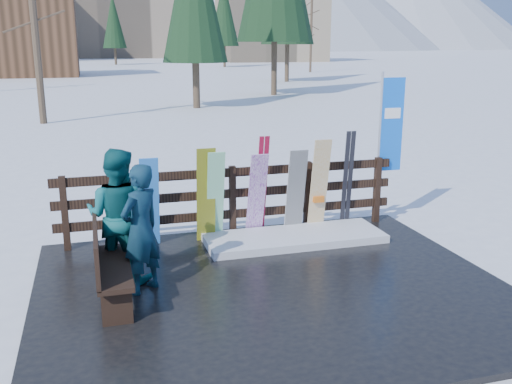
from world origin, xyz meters
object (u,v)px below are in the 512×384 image
object	(u,v)px
snowboard_3	(257,195)
rental_flag	(389,130)
snowboard_0	(150,202)
person_front	(141,229)
snowboard_1	(215,196)
snowboard_2	(206,195)
snowboard_4	(296,192)
bench	(107,263)
snowboard_5	(319,186)
person_back	(118,215)

from	to	relation	value
snowboard_3	rental_flag	xyz separation A→B (m)	(2.44, 0.27, 0.90)
snowboard_0	person_front	distance (m)	1.64
rental_flag	person_front	distance (m)	4.86
snowboard_1	snowboard_0	bearing A→B (deg)	180.00
snowboard_2	person_front	bearing A→B (deg)	-125.31
snowboard_2	person_front	distance (m)	1.97
rental_flag	snowboard_1	bearing A→B (deg)	-175.05
snowboard_4	rental_flag	distance (m)	2.01
bench	snowboard_0	xyz separation A→B (m)	(0.71, 1.85, 0.20)
person_front	snowboard_4	bearing A→B (deg)	171.29
snowboard_0	rental_flag	world-z (taller)	rental_flag
snowboard_1	snowboard_2	distance (m)	0.15
snowboard_0	rental_flag	bearing A→B (deg)	3.73
rental_flag	snowboard_2	bearing A→B (deg)	-175.27
snowboard_5	snowboard_1	bearing A→B (deg)	-180.00
snowboard_3	person_back	bearing A→B (deg)	-152.46
snowboard_0	person_front	size ratio (longest dim) A/B	0.88
bench	snowboard_4	bearing A→B (deg)	31.08
rental_flag	person_front	xyz separation A→B (m)	(-4.41, -1.88, -0.78)
snowboard_1	rental_flag	world-z (taller)	rental_flag
snowboard_1	snowboard_5	world-z (taller)	snowboard_5
snowboard_0	person_back	xyz separation A→B (m)	(-0.52, -1.15, 0.18)
snowboard_4	person_back	world-z (taller)	person_back
snowboard_3	person_back	distance (m)	2.50
snowboard_0	snowboard_4	world-z (taller)	snowboard_0
person_front	rental_flag	bearing A→B (deg)	162.91
person_back	bench	bearing A→B (deg)	99.28
snowboard_3	snowboard_4	size ratio (longest dim) A/B	1.01
snowboard_1	snowboard_3	distance (m)	0.68
snowboard_0	snowboard_2	size ratio (longest dim) A/B	0.95
snowboard_5	person_front	distance (m)	3.44
snowboard_5	person_front	xyz separation A→B (m)	(-3.04, -1.61, 0.04)
snowboard_4	snowboard_5	size ratio (longest dim) A/B	0.90
bench	snowboard_1	distance (m)	2.54
snowboard_1	snowboard_3	size ratio (longest dim) A/B	1.03
snowboard_4	snowboard_0	bearing A→B (deg)	-180.00
snowboard_2	snowboard_3	size ratio (longest dim) A/B	1.05
snowboard_5	rental_flag	distance (m)	1.62
snowboard_3	person_front	size ratio (longest dim) A/B	0.88
snowboard_3	person_front	xyz separation A→B (m)	(-1.96, -1.61, 0.12)
snowboard_5	person_back	bearing A→B (deg)	-160.64
bench	snowboard_5	world-z (taller)	snowboard_5
snowboard_1	snowboard_5	size ratio (longest dim) A/B	0.94
snowboard_3	rental_flag	size ratio (longest dim) A/B	0.56
bench	person_back	xyz separation A→B (m)	(0.19, 0.69, 0.37)
bench	snowboard_3	xyz separation A→B (m)	(2.40, 1.85, 0.19)
snowboard_0	snowboard_3	size ratio (longest dim) A/B	0.99
snowboard_2	snowboard_5	bearing A→B (deg)	0.00
bench	snowboard_4	distance (m)	3.59
snowboard_1	rental_flag	xyz separation A→B (m)	(3.12, 0.27, 0.87)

